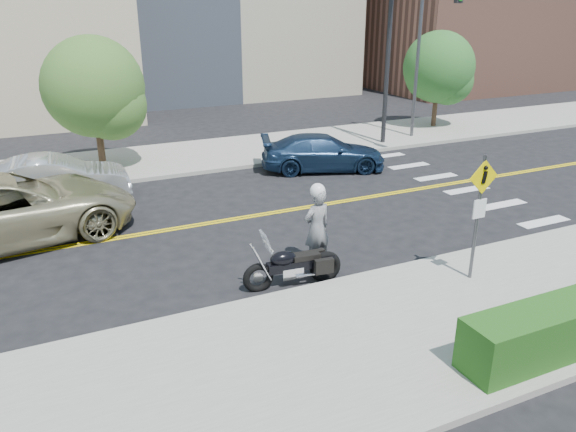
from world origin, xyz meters
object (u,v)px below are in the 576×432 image
(parked_car_blue, at_px, (323,153))
(parked_car_silver, at_px, (55,180))
(motorcyclist, at_px, (317,226))
(suv, at_px, (6,209))
(pedestrian_sign, at_px, (479,206))
(motorcycle, at_px, (293,257))

(parked_car_blue, bearing_deg, parked_car_silver, 106.84)
(parked_car_silver, bearing_deg, motorcyclist, -141.37)
(motorcyclist, distance_m, suv, 8.57)
(suv, height_order, parked_car_silver, suv)
(pedestrian_sign, relative_size, suv, 0.43)
(motorcycle, bearing_deg, suv, 142.10)
(pedestrian_sign, height_order, motorcyclist, pedestrian_sign)
(motorcyclist, height_order, parked_car_blue, motorcyclist)
(parked_car_silver, bearing_deg, suv, 158.03)
(suv, distance_m, parked_car_blue, 11.54)
(parked_car_silver, bearing_deg, pedestrian_sign, -137.13)
(pedestrian_sign, height_order, motorcycle, pedestrian_sign)
(pedestrian_sign, height_order, parked_car_blue, pedestrian_sign)
(motorcyclist, distance_m, parked_car_silver, 9.69)
(motorcycle, relative_size, parked_car_silver, 0.50)
(pedestrian_sign, height_order, parked_car_silver, pedestrian_sign)
(motorcycle, xyz_separation_m, parked_car_blue, (5.19, 8.19, -0.01))
(pedestrian_sign, distance_m, suv, 12.34)
(suv, bearing_deg, motorcycle, -144.42)
(pedestrian_sign, relative_size, motorcycle, 1.27)
(pedestrian_sign, distance_m, motorcyclist, 3.83)
(motorcyclist, relative_size, motorcycle, 0.93)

